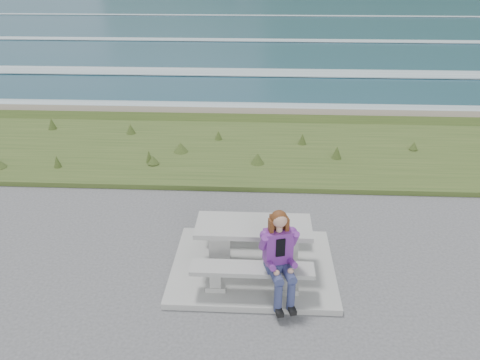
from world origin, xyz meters
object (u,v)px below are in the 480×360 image
object	(u,v)px
bench_landward	(252,273)
bench_seaward	(254,223)
picnic_table	(253,233)
seated_woman	(280,270)

from	to	relation	value
bench_landward	bench_seaward	bearing A→B (deg)	90.00
picnic_table	seated_woman	size ratio (longest dim) A/B	1.31
bench_seaward	picnic_table	bearing A→B (deg)	-90.00
picnic_table	bench_landward	bearing A→B (deg)	-90.00
bench_landward	seated_woman	size ratio (longest dim) A/B	1.31
bench_landward	bench_seaward	size ratio (longest dim) A/B	1.00
picnic_table	bench_landward	size ratio (longest dim) A/B	1.00
bench_seaward	seated_woman	size ratio (longest dim) A/B	1.31
bench_landward	seated_woman	xyz separation A→B (m)	(0.40, -0.13, 0.16)
picnic_table	seated_woman	distance (m)	0.92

